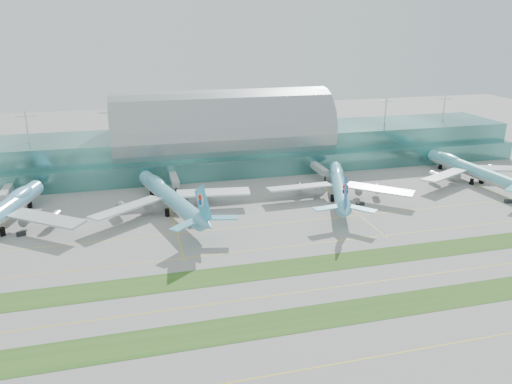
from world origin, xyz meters
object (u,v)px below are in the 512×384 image
object	(u,v)px
airliner_d	(472,169)
airliner_c	(339,185)
airliner_b	(170,196)
terminal	(223,142)

from	to	relation	value
airliner_d	airliner_c	bearing A→B (deg)	-178.71
airliner_c	airliner_d	size ratio (longest dim) A/B	0.95
airliner_b	airliner_d	size ratio (longest dim) A/B	1.03
terminal	airliner_b	distance (m)	73.69
airliner_b	terminal	bearing A→B (deg)	45.92
airliner_b	airliner_d	world-z (taller)	airliner_b
airliner_b	airliner_c	size ratio (longest dim) A/B	1.09
terminal	airliner_c	distance (m)	78.80
terminal	airliner_b	world-z (taller)	terminal
airliner_c	airliner_d	world-z (taller)	airliner_d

